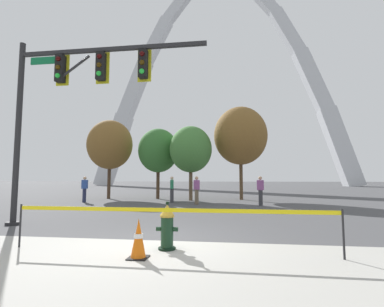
{
  "coord_description": "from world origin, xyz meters",
  "views": [
    {
      "loc": [
        1.62,
        -6.37,
        1.48
      ],
      "look_at": [
        0.09,
        5.0,
        2.5
      ],
      "focal_mm": 26.11,
      "sensor_mm": 36.0,
      "label": 1
    }
  ],
  "objects_px": {
    "pedestrian_standing_center": "(85,189)",
    "pedestrian_near_trees": "(172,189)",
    "monument_arch": "(220,88)",
    "traffic_signal_gantry": "(69,92)",
    "traffic_cone_by_hydrant": "(138,239)",
    "pedestrian_walking_right": "(197,190)",
    "fire_hydrant": "(167,227)",
    "pedestrian_walking_left": "(260,190)"
  },
  "relations": [
    {
      "from": "pedestrian_standing_center",
      "to": "pedestrian_near_trees",
      "type": "relative_size",
      "value": 1.0
    },
    {
      "from": "monument_arch",
      "to": "traffic_signal_gantry",
      "type": "bearing_deg",
      "value": -94.25
    },
    {
      "from": "traffic_cone_by_hydrant",
      "to": "pedestrian_walking_right",
      "type": "relative_size",
      "value": 0.46
    },
    {
      "from": "fire_hydrant",
      "to": "traffic_cone_by_hydrant",
      "type": "bearing_deg",
      "value": -118.5
    },
    {
      "from": "fire_hydrant",
      "to": "traffic_signal_gantry",
      "type": "xyz_separation_m",
      "value": [
        -3.79,
        2.36,
        3.8
      ]
    },
    {
      "from": "traffic_signal_gantry",
      "to": "pedestrian_standing_center",
      "type": "bearing_deg",
      "value": 115.06
    },
    {
      "from": "traffic_cone_by_hydrant",
      "to": "pedestrian_walking_right",
      "type": "height_order",
      "value": "pedestrian_walking_right"
    },
    {
      "from": "monument_arch",
      "to": "pedestrian_walking_left",
      "type": "relative_size",
      "value": 32.45
    },
    {
      "from": "pedestrian_standing_center",
      "to": "pedestrian_walking_left",
      "type": "bearing_deg",
      "value": -3.64
    },
    {
      "from": "traffic_signal_gantry",
      "to": "monument_arch",
      "type": "distance_m",
      "value": 49.33
    },
    {
      "from": "pedestrian_near_trees",
      "to": "pedestrian_walking_right",
      "type": "bearing_deg",
      "value": -29.51
    },
    {
      "from": "pedestrian_walking_left",
      "to": "pedestrian_near_trees",
      "type": "relative_size",
      "value": 1.0
    },
    {
      "from": "pedestrian_walking_left",
      "to": "traffic_signal_gantry",
      "type": "bearing_deg",
      "value": -132.04
    },
    {
      "from": "pedestrian_walking_left",
      "to": "pedestrian_near_trees",
      "type": "height_order",
      "value": "same"
    },
    {
      "from": "monument_arch",
      "to": "pedestrian_walking_right",
      "type": "xyz_separation_m",
      "value": [
        -0.25,
        -39.07,
        -18.71
      ]
    },
    {
      "from": "traffic_signal_gantry",
      "to": "pedestrian_walking_right",
      "type": "height_order",
      "value": "traffic_signal_gantry"
    },
    {
      "from": "monument_arch",
      "to": "fire_hydrant",
      "type": "bearing_deg",
      "value": -89.63
    },
    {
      "from": "traffic_cone_by_hydrant",
      "to": "pedestrian_walking_right",
      "type": "xyz_separation_m",
      "value": [
        -0.18,
        10.77,
        0.46
      ]
    },
    {
      "from": "pedestrian_walking_left",
      "to": "pedestrian_near_trees",
      "type": "distance_m",
      "value": 5.28
    },
    {
      "from": "traffic_cone_by_hydrant",
      "to": "traffic_signal_gantry",
      "type": "bearing_deg",
      "value": 138.03
    },
    {
      "from": "fire_hydrant",
      "to": "monument_arch",
      "type": "distance_m",
      "value": 52.71
    },
    {
      "from": "monument_arch",
      "to": "pedestrian_near_trees",
      "type": "height_order",
      "value": "monument_arch"
    },
    {
      "from": "pedestrian_walking_right",
      "to": "pedestrian_near_trees",
      "type": "xyz_separation_m",
      "value": [
        -1.63,
        0.92,
        0.0
      ]
    },
    {
      "from": "pedestrian_walking_left",
      "to": "pedestrian_walking_right",
      "type": "relative_size",
      "value": 1.0
    },
    {
      "from": "traffic_signal_gantry",
      "to": "pedestrian_near_trees",
      "type": "xyz_separation_m",
      "value": [
        1.6,
        8.63,
        -3.45
      ]
    },
    {
      "from": "fire_hydrant",
      "to": "traffic_signal_gantry",
      "type": "bearing_deg",
      "value": 148.15
    },
    {
      "from": "pedestrian_walking_left",
      "to": "pedestrian_standing_center",
      "type": "bearing_deg",
      "value": 176.36
    },
    {
      "from": "traffic_signal_gantry",
      "to": "traffic_cone_by_hydrant",
      "type": "bearing_deg",
      "value": -41.97
    },
    {
      "from": "fire_hydrant",
      "to": "pedestrian_walking_right",
      "type": "height_order",
      "value": "pedestrian_walking_right"
    },
    {
      "from": "pedestrian_walking_right",
      "to": "pedestrian_near_trees",
      "type": "distance_m",
      "value": 1.87
    },
    {
      "from": "fire_hydrant",
      "to": "traffic_signal_gantry",
      "type": "relative_size",
      "value": 0.15
    },
    {
      "from": "pedestrian_walking_left",
      "to": "pedestrian_standing_center",
      "type": "xyz_separation_m",
      "value": [
        -10.58,
        0.67,
        0.0
      ]
    },
    {
      "from": "traffic_cone_by_hydrant",
      "to": "traffic_signal_gantry",
      "type": "height_order",
      "value": "traffic_signal_gantry"
    },
    {
      "from": "pedestrian_walking_left",
      "to": "fire_hydrant",
      "type": "bearing_deg",
      "value": -106.77
    },
    {
      "from": "monument_arch",
      "to": "pedestrian_near_trees",
      "type": "bearing_deg",
      "value": -92.81
    },
    {
      "from": "traffic_signal_gantry",
      "to": "pedestrian_near_trees",
      "type": "relative_size",
      "value": 4.04
    },
    {
      "from": "pedestrian_walking_left",
      "to": "pedestrian_walking_right",
      "type": "bearing_deg",
      "value": 176.68
    },
    {
      "from": "traffic_cone_by_hydrant",
      "to": "traffic_signal_gantry",
      "type": "xyz_separation_m",
      "value": [
        -3.41,
        3.06,
        3.91
      ]
    },
    {
      "from": "pedestrian_standing_center",
      "to": "traffic_signal_gantry",
      "type": "bearing_deg",
      "value": -64.94
    },
    {
      "from": "traffic_cone_by_hydrant",
      "to": "pedestrian_near_trees",
      "type": "xyz_separation_m",
      "value": [
        -1.81,
        11.69,
        0.46
      ]
    },
    {
      "from": "traffic_signal_gantry",
      "to": "pedestrian_walking_right",
      "type": "xyz_separation_m",
      "value": [
        3.23,
        7.7,
        -3.45
      ]
    },
    {
      "from": "pedestrian_near_trees",
      "to": "monument_arch",
      "type": "bearing_deg",
      "value": 87.19
    }
  ]
}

